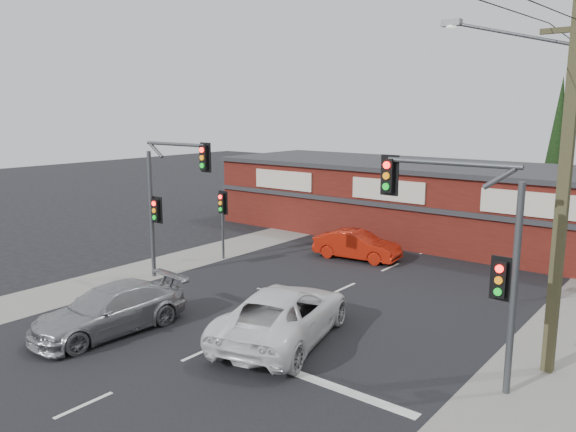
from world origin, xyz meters
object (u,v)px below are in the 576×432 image
Objects in this scene: white_suv at (284,314)px; utility_pole at (559,179)px; shop_building at (437,201)px; silver_suv at (110,310)px; red_sedan at (357,245)px.

white_suv is 0.61× the size of utility_pole.
silver_suv is at bearing -97.34° from shop_building.
red_sedan is at bearing 87.34° from silver_suv.
white_suv is 1.43× the size of red_sedan.
silver_suv is 0.52× the size of utility_pole.
utility_pole reaches higher than white_suv.
white_suv is at bearing -168.33° from red_sedan.
silver_suv is 1.23× the size of red_sedan.
white_suv reaches higher than silver_suv.
silver_suv reaches higher than red_sedan.
red_sedan is at bearing -98.55° from shop_building.
silver_suv is at bearing -153.67° from utility_pole.
utility_pole is at bearing -131.11° from red_sedan.
utility_pole is at bearing 30.36° from silver_suv.
red_sedan is (-3.32, 9.89, -0.14)m from white_suv.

